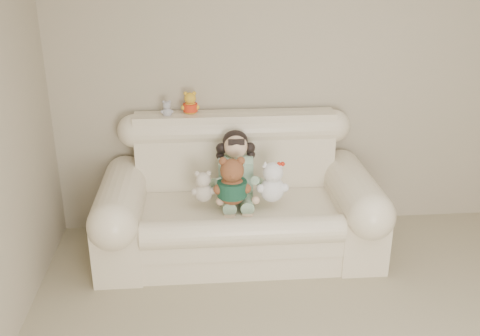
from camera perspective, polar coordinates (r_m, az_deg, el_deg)
name	(u,v)px	position (r m, az deg, el deg)	size (l,w,h in m)	color
wall_back	(336,72)	(4.44, 10.01, 9.86)	(4.50, 4.50, 0.00)	tan
sofa	(239,192)	(4.08, -0.11, -2.54)	(2.10, 0.95, 1.03)	#FFE7CD
seated_child	(236,166)	(4.08, -0.45, 0.23)	(0.33, 0.41, 0.55)	#2E7A41
brown_teddy	(232,177)	(3.85, -0.84, -0.91)	(0.27, 0.21, 0.42)	brown
white_cat	(273,178)	(3.91, 3.44, -1.00)	(0.24, 0.18, 0.37)	white
cream_teddy	(203,183)	(3.92, -3.89, -1.63)	(0.18, 0.14, 0.28)	beige
yellow_mini_bear	(190,101)	(4.22, -5.25, 6.97)	(0.14, 0.11, 0.22)	gold
grey_mini_plush	(167,107)	(4.20, -7.67, 6.33)	(0.10, 0.08, 0.16)	#ABAAB1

